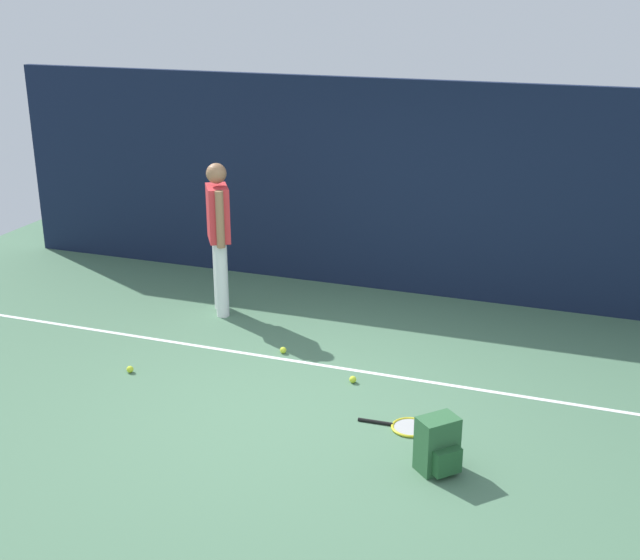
{
  "coord_description": "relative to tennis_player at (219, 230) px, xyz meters",
  "views": [
    {
      "loc": [
        2.35,
        -6.18,
        3.52
      ],
      "look_at": [
        0.0,
        0.4,
        1.0
      ],
      "focal_mm": 46.64,
      "sensor_mm": 36.0,
      "label": 1
    }
  ],
  "objects": [
    {
      "name": "tennis_ball_by_fence",
      "position": [
        1.07,
        -0.8,
        -0.93
      ],
      "size": [
        0.07,
        0.07,
        0.07
      ],
      "primitive_type": "sphere",
      "color": "#CCE033",
      "rests_on": "ground"
    },
    {
      "name": "ground_plane",
      "position": [
        1.62,
        -1.64,
        -0.97
      ],
      "size": [
        12.0,
        12.0,
        0.0
      ],
      "primitive_type": "plane",
      "color": "#4C7556"
    },
    {
      "name": "tennis_racket",
      "position": [
        2.6,
        -1.83,
        -0.95
      ],
      "size": [
        0.62,
        0.34,
        0.03
      ],
      "rotation": [
        0.0,
        0.0,
        0.04
      ],
      "color": "black",
      "rests_on": "ground"
    },
    {
      "name": "court_line",
      "position": [
        1.62,
        -0.93,
        -0.96
      ],
      "size": [
        9.0,
        0.05,
        0.0
      ],
      "primitive_type": "cube",
      "color": "white",
      "rests_on": "ground"
    },
    {
      "name": "back_fence",
      "position": [
        1.62,
        1.36,
        0.28
      ],
      "size": [
        10.0,
        0.1,
        2.5
      ],
      "primitive_type": "cube",
      "color": "#141E38",
      "rests_on": "ground"
    },
    {
      "name": "tennis_ball_near_player",
      "position": [
        1.92,
        -1.18,
        -0.93
      ],
      "size": [
        0.07,
        0.07,
        0.07
      ],
      "primitive_type": "sphere",
      "color": "#CCE033",
      "rests_on": "ground"
    },
    {
      "name": "backpack",
      "position": [
        2.97,
        -2.37,
        -0.76
      ],
      "size": [
        0.38,
        0.38,
        0.44
      ],
      "rotation": [
        0.0,
        0.0,
        0.81
      ],
      "color": "#2D6038",
      "rests_on": "ground"
    },
    {
      "name": "tennis_player",
      "position": [
        0.0,
        0.0,
        0.0
      ],
      "size": [
        0.4,
        0.46,
        1.7
      ],
      "rotation": [
        0.0,
        0.0,
        2.13
      ],
      "color": "white",
      "rests_on": "ground"
    },
    {
      "name": "tennis_ball_mid_court",
      "position": [
        -0.14,
        -1.7,
        -0.93
      ],
      "size": [
        0.07,
        0.07,
        0.07
      ],
      "primitive_type": "sphere",
      "color": "#CCE033",
      "rests_on": "ground"
    }
  ]
}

